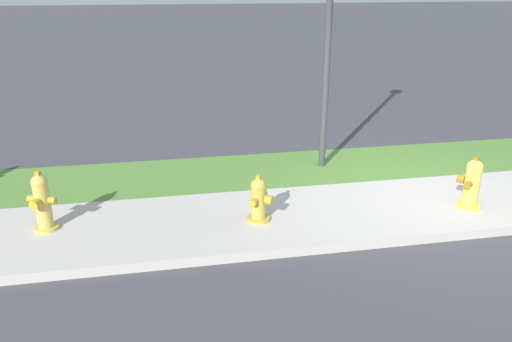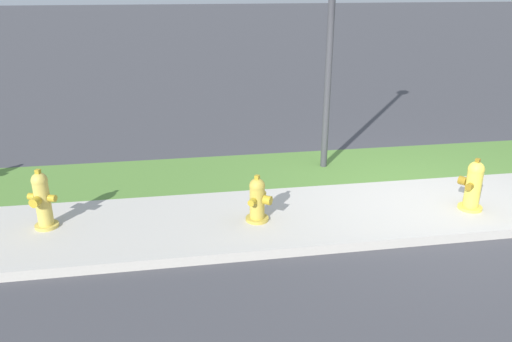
% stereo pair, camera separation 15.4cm
% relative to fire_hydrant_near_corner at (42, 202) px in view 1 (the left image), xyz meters
% --- Properties ---
extents(ground_plane, '(120.00, 120.00, 0.00)m').
position_rel_fire_hydrant_near_corner_xyz_m(ground_plane, '(5.24, -0.16, -0.39)').
color(ground_plane, '#424247').
extents(sidewalk_pavement, '(18.00, 1.83, 0.01)m').
position_rel_fire_hydrant_near_corner_xyz_m(sidewalk_pavement, '(5.24, -0.16, -0.38)').
color(sidewalk_pavement, '#BCB7AD').
rests_on(sidewalk_pavement, ground).
extents(grass_verge, '(18.00, 1.64, 0.01)m').
position_rel_fire_hydrant_near_corner_xyz_m(grass_verge, '(5.24, 1.57, -0.38)').
color(grass_verge, '#568438').
rests_on(grass_verge, ground).
extents(street_curb, '(18.00, 0.16, 0.12)m').
position_rel_fire_hydrant_near_corner_xyz_m(street_curb, '(5.24, -1.15, -0.33)').
color(street_curb, '#BCB7AD').
rests_on(street_curb, ground).
extents(fire_hydrant_near_corner, '(0.38, 0.35, 0.80)m').
position_rel_fire_hydrant_near_corner_xyz_m(fire_hydrant_near_corner, '(0.00, 0.00, 0.00)').
color(fire_hydrant_near_corner, gold).
rests_on(fire_hydrant_near_corner, ground).
extents(fire_hydrant_far_end, '(0.37, 0.36, 0.75)m').
position_rel_fire_hydrant_near_corner_xyz_m(fire_hydrant_far_end, '(5.70, -0.38, -0.03)').
color(fire_hydrant_far_end, yellow).
rests_on(fire_hydrant_far_end, ground).
extents(fire_hydrant_mid_block, '(0.35, 0.36, 0.65)m').
position_rel_fire_hydrant_near_corner_xyz_m(fire_hydrant_mid_block, '(2.72, -0.25, -0.08)').
color(fire_hydrant_mid_block, gold).
rests_on(fire_hydrant_mid_block, ground).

